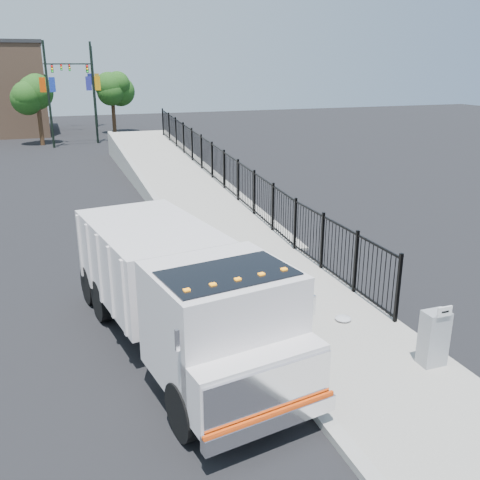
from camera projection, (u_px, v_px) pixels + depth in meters
name	position (u px, v px, depth m)	size (l,w,h in m)	color
ground	(238.00, 314.00, 14.33)	(120.00, 120.00, 0.00)	black
sidewalk	(338.00, 334.00, 13.14)	(3.55, 12.00, 0.12)	#9E998E
curb	(266.00, 347.00, 12.51)	(0.30, 12.00, 0.16)	#ADAAA3
ramp	(177.00, 185.00, 29.30)	(3.95, 24.00, 1.70)	#9E998E
iron_fence	(224.00, 182.00, 25.90)	(0.10, 28.00, 1.80)	black
truck	(179.00, 288.00, 12.01)	(3.91, 8.52, 2.81)	black
worker	(263.00, 291.00, 13.53)	(0.58, 0.38, 1.59)	#5A1A09
utility_cabinet	(434.00, 338.00, 11.55)	(0.55, 0.40, 1.25)	gray
arrow_sign	(445.00, 312.00, 11.12)	(0.35, 0.04, 0.22)	white
debris	(343.00, 318.00, 13.69)	(0.43, 0.43, 0.11)	silver
light_pole_0	(52.00, 91.00, 40.98)	(3.77, 0.22, 8.00)	black
light_pole_1	(90.00, 89.00, 43.33)	(3.78, 0.22, 8.00)	black
light_pole_2	(41.00, 86.00, 49.84)	(3.77, 0.22, 8.00)	black
light_pole_3	(91.00, 84.00, 54.76)	(3.78, 0.22, 8.00)	black
tree_0	(37.00, 95.00, 42.37)	(2.82, 2.82, 5.41)	#382314
tree_1	(112.00, 90.00, 49.86)	(2.55, 2.55, 5.28)	#382314
tree_2	(33.00, 88.00, 52.75)	(3.32, 3.32, 5.66)	#382314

